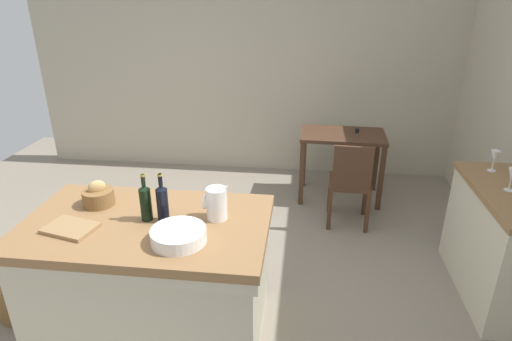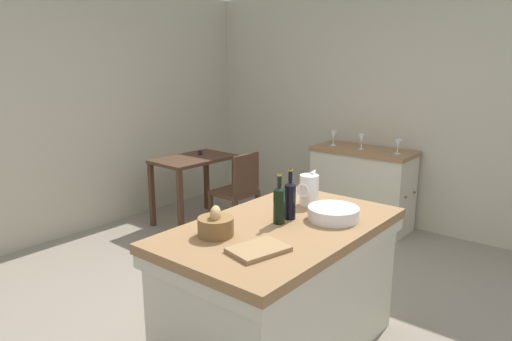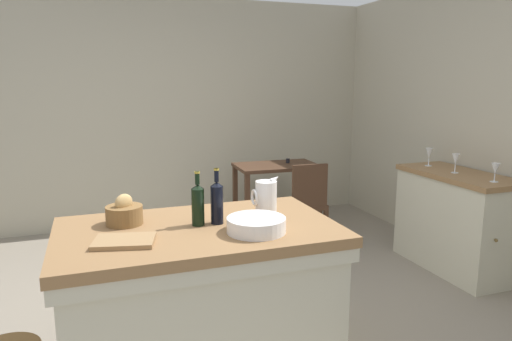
{
  "view_description": "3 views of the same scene",
  "coord_description": "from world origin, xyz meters",
  "px_view_note": "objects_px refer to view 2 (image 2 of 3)",
  "views": [
    {
      "loc": [
        0.75,
        -2.65,
        2.22
      ],
      "look_at": [
        0.41,
        0.22,
        0.97
      ],
      "focal_mm": 29.99,
      "sensor_mm": 36.0,
      "label": 1
    },
    {
      "loc": [
        -2.4,
        -2.0,
        1.85
      ],
      "look_at": [
        0.48,
        0.34,
        0.96
      ],
      "focal_mm": 32.95,
      "sensor_mm": 36.0,
      "label": 2
    },
    {
      "loc": [
        -0.74,
        -2.89,
        1.67
      ],
      "look_at": [
        0.35,
        0.2,
        1.04
      ],
      "focal_mm": 32.65,
      "sensor_mm": 36.0,
      "label": 3
    }
  ],
  "objects_px": {
    "writing_desk": "(194,168)",
    "pitcher": "(309,189)",
    "wash_bowl": "(333,213)",
    "island_table": "(281,284)",
    "wooden_chair": "(238,190)",
    "wine_glass_left": "(362,139)",
    "wine_glass_middle": "(333,135)",
    "side_cabinet": "(362,187)",
    "bread_basket": "(216,225)",
    "wine_bottle_dark": "(290,199)",
    "cutting_board": "(258,249)",
    "wine_bottle_amber": "(279,204)",
    "wine_glass_far_left": "(398,144)"
  },
  "relations": [
    {
      "from": "pitcher",
      "to": "wine_glass_left",
      "type": "bearing_deg",
      "value": 17.08
    },
    {
      "from": "wooden_chair",
      "to": "wine_bottle_dark",
      "type": "relative_size",
      "value": 2.75
    },
    {
      "from": "side_cabinet",
      "to": "wash_bowl",
      "type": "distance_m",
      "value": 2.42
    },
    {
      "from": "cutting_board",
      "to": "writing_desk",
      "type": "bearing_deg",
      "value": 53.11
    },
    {
      "from": "wash_bowl",
      "to": "wooden_chair",
      "type": "bearing_deg",
      "value": 57.48
    },
    {
      "from": "bread_basket",
      "to": "cutting_board",
      "type": "height_order",
      "value": "bread_basket"
    },
    {
      "from": "island_table",
      "to": "wash_bowl",
      "type": "height_order",
      "value": "wash_bowl"
    },
    {
      "from": "wash_bowl",
      "to": "wine_bottle_dark",
      "type": "bearing_deg",
      "value": 125.98
    },
    {
      "from": "cutting_board",
      "to": "wine_glass_far_left",
      "type": "distance_m",
      "value": 2.91
    },
    {
      "from": "wine_bottle_amber",
      "to": "wine_glass_far_left",
      "type": "height_order",
      "value": "wine_bottle_amber"
    },
    {
      "from": "side_cabinet",
      "to": "wine_bottle_dark",
      "type": "xyz_separation_m",
      "value": [
        -2.36,
        -0.67,
        0.55
      ]
    },
    {
      "from": "bread_basket",
      "to": "wine_bottle_dark",
      "type": "distance_m",
      "value": 0.53
    },
    {
      "from": "pitcher",
      "to": "wash_bowl",
      "type": "relative_size",
      "value": 0.78
    },
    {
      "from": "side_cabinet",
      "to": "writing_desk",
      "type": "xyz_separation_m",
      "value": [
        -1.09,
        1.55,
        0.19
      ]
    },
    {
      "from": "side_cabinet",
      "to": "wine_glass_far_left",
      "type": "height_order",
      "value": "wine_glass_far_left"
    },
    {
      "from": "cutting_board",
      "to": "wine_glass_far_left",
      "type": "height_order",
      "value": "wine_glass_far_left"
    },
    {
      "from": "side_cabinet",
      "to": "wine_glass_far_left",
      "type": "relative_size",
      "value": 7.35
    },
    {
      "from": "wine_bottle_amber",
      "to": "wine_glass_left",
      "type": "relative_size",
      "value": 1.83
    },
    {
      "from": "wooden_chair",
      "to": "wine_glass_far_left",
      "type": "distance_m",
      "value": 1.74
    },
    {
      "from": "wooden_chair",
      "to": "wine_glass_left",
      "type": "relative_size",
      "value": 5.19
    },
    {
      "from": "writing_desk",
      "to": "pitcher",
      "type": "distance_m",
      "value": 2.37
    },
    {
      "from": "side_cabinet",
      "to": "writing_desk",
      "type": "distance_m",
      "value": 1.9
    },
    {
      "from": "cutting_board",
      "to": "wine_glass_middle",
      "type": "relative_size",
      "value": 1.76
    },
    {
      "from": "writing_desk",
      "to": "wash_bowl",
      "type": "bearing_deg",
      "value": -114.43
    },
    {
      "from": "wooden_chair",
      "to": "cutting_board",
      "type": "bearing_deg",
      "value": -136.23
    },
    {
      "from": "island_table",
      "to": "wine_glass_middle",
      "type": "bearing_deg",
      "value": 23.5
    },
    {
      "from": "wine_bottle_amber",
      "to": "wine_glass_far_left",
      "type": "distance_m",
      "value": 2.47
    },
    {
      "from": "wine_bottle_dark",
      "to": "bread_basket",
      "type": "bearing_deg",
      "value": 162.25
    },
    {
      "from": "island_table",
      "to": "cutting_board",
      "type": "xyz_separation_m",
      "value": [
        -0.41,
        -0.15,
        0.41
      ]
    },
    {
      "from": "island_table",
      "to": "wooden_chair",
      "type": "relative_size",
      "value": 1.75
    },
    {
      "from": "side_cabinet",
      "to": "cutting_board",
      "type": "xyz_separation_m",
      "value": [
        -2.88,
        -0.84,
        0.44
      ]
    },
    {
      "from": "wine_glass_left",
      "to": "wine_glass_middle",
      "type": "distance_m",
      "value": 0.36
    },
    {
      "from": "side_cabinet",
      "to": "wine_bottle_dark",
      "type": "height_order",
      "value": "wine_bottle_dark"
    },
    {
      "from": "wooden_chair",
      "to": "wine_glass_left",
      "type": "distance_m",
      "value": 1.45
    },
    {
      "from": "writing_desk",
      "to": "wine_bottle_amber",
      "type": "distance_m",
      "value": 2.63
    },
    {
      "from": "writing_desk",
      "to": "wash_bowl",
      "type": "relative_size",
      "value": 2.87
    },
    {
      "from": "bread_basket",
      "to": "cutting_board",
      "type": "relative_size",
      "value": 0.69
    },
    {
      "from": "writing_desk",
      "to": "wooden_chair",
      "type": "xyz_separation_m",
      "value": [
        0.05,
        -0.62,
        -0.16
      ]
    },
    {
      "from": "writing_desk",
      "to": "pitcher",
      "type": "bearing_deg",
      "value": -113.71
    },
    {
      "from": "wine_bottle_dark",
      "to": "wine_bottle_amber",
      "type": "xyz_separation_m",
      "value": [
        -0.11,
        0.0,
        -0.0
      ]
    },
    {
      "from": "wine_bottle_dark",
      "to": "wine_glass_far_left",
      "type": "xyz_separation_m",
      "value": [
        2.34,
        0.28,
        -0.01
      ]
    },
    {
      "from": "wine_glass_left",
      "to": "bread_basket",
      "type": "bearing_deg",
      "value": -169.5
    },
    {
      "from": "wash_bowl",
      "to": "wine_glass_middle",
      "type": "relative_size",
      "value": 1.9
    },
    {
      "from": "pitcher",
      "to": "wine_glass_middle",
      "type": "relative_size",
      "value": 1.48
    },
    {
      "from": "side_cabinet",
      "to": "wine_glass_left",
      "type": "xyz_separation_m",
      "value": [
        -0.04,
        0.01,
        0.55
      ]
    },
    {
      "from": "island_table",
      "to": "side_cabinet",
      "type": "distance_m",
      "value": 2.57
    },
    {
      "from": "bread_basket",
      "to": "wine_glass_left",
      "type": "relative_size",
      "value": 1.21
    },
    {
      "from": "side_cabinet",
      "to": "cutting_board",
      "type": "bearing_deg",
      "value": -163.73
    },
    {
      "from": "pitcher",
      "to": "wine_bottle_dark",
      "type": "xyz_separation_m",
      "value": [
        -0.32,
        -0.07,
        0.02
      ]
    },
    {
      "from": "pitcher",
      "to": "wine_glass_far_left",
      "type": "relative_size",
      "value": 1.65
    }
  ]
}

